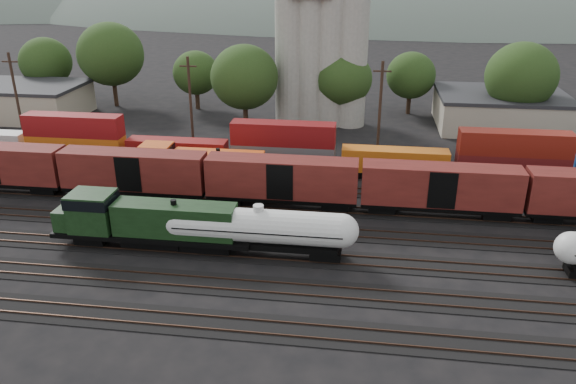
# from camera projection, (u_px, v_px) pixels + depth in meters

# --- Properties ---
(ground) EXTENTS (600.00, 600.00, 0.00)m
(ground) POSITION_uv_depth(u_px,v_px,m) (250.00, 228.00, 52.64)
(ground) COLOR black
(tracks) EXTENTS (180.00, 33.20, 0.20)m
(tracks) POSITION_uv_depth(u_px,v_px,m) (250.00, 227.00, 52.62)
(tracks) COLOR black
(tracks) RESTS_ON ground
(green_locomotive) EXTENTS (17.44, 3.08, 4.62)m
(green_locomotive) POSITION_uv_depth(u_px,v_px,m) (141.00, 220.00, 48.11)
(green_locomotive) COLOR black
(green_locomotive) RESTS_ON ground
(tank_car_a) EXTENTS (16.67, 2.98, 4.37)m
(tank_car_a) POSITION_uv_depth(u_px,v_px,m) (259.00, 228.00, 46.83)
(tank_car_a) COLOR silver
(tank_car_a) RESTS_ON ground
(orange_locomotive) EXTENTS (16.63, 2.77, 4.16)m
(orange_locomotive) POSITION_uv_depth(u_px,v_px,m) (194.00, 164.00, 61.86)
(orange_locomotive) COLOR black
(orange_locomotive) RESTS_ON ground
(boxcar_string) EXTENTS (138.20, 2.90, 4.20)m
(boxcar_string) POSITION_uv_depth(u_px,v_px,m) (134.00, 171.00, 57.62)
(boxcar_string) COLOR black
(boxcar_string) RESTS_ON ground
(container_wall) EXTENTS (161.78, 2.60, 5.80)m
(container_wall) POSITION_uv_depth(u_px,v_px,m) (160.00, 147.00, 67.13)
(container_wall) COLOR black
(container_wall) RESTS_ON ground
(grain_silo) EXTENTS (13.40, 5.00, 29.00)m
(grain_silo) POSITION_uv_depth(u_px,v_px,m) (320.00, 48.00, 80.68)
(grain_silo) COLOR gray
(grain_silo) RESTS_ON ground
(industrial_sheds) EXTENTS (119.38, 17.26, 5.10)m
(industrial_sheds) POSITION_uv_depth(u_px,v_px,m) (340.00, 109.00, 82.97)
(industrial_sheds) COLOR #9E937F
(industrial_sheds) RESTS_ON ground
(tree_band) EXTENTS (168.64, 21.06, 14.17)m
(tree_band) POSITION_uv_depth(u_px,v_px,m) (323.00, 73.00, 83.77)
(tree_band) COLOR black
(tree_band) RESTS_ON ground
(utility_poles) EXTENTS (122.20, 0.36, 12.00)m
(utility_poles) POSITION_uv_depth(u_px,v_px,m) (283.00, 105.00, 70.29)
(utility_poles) COLOR black
(utility_poles) RESTS_ON ground
(distant_hills) EXTENTS (860.00, 286.00, 130.00)m
(distant_hills) POSITION_uv_depth(u_px,v_px,m) (393.00, 46.00, 294.86)
(distant_hills) COLOR #59665B
(distant_hills) RESTS_ON ground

